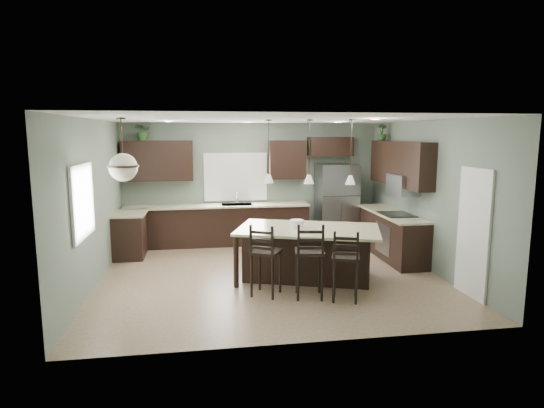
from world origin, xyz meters
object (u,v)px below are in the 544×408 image
at_px(refrigerator, 337,203).
at_px(bar_stool_right, 346,265).
at_px(serving_dish, 297,224).
at_px(kitchen_island, 308,254).
at_px(bar_stool_center, 309,260).
at_px(plant_back_left, 143,130).
at_px(bar_stool_left, 266,260).

distance_m(refrigerator, bar_stool_right, 3.87).
bearing_deg(serving_dish, kitchen_island, -18.63).
distance_m(kitchen_island, serving_dish, 0.57).
bearing_deg(serving_dish, bar_stool_right, -65.46).
bearing_deg(bar_stool_center, plant_back_left, 136.44).
distance_m(bar_stool_left, bar_stool_right, 1.24).
relative_size(bar_stool_center, plant_back_left, 2.72).
xyz_separation_m(refrigerator, bar_stool_center, (-1.51, -3.51, -0.32)).
distance_m(kitchen_island, plant_back_left, 4.73).
xyz_separation_m(kitchen_island, bar_stool_center, (-0.19, -0.87, 0.14)).
relative_size(serving_dish, bar_stool_right, 0.21).
bearing_deg(kitchen_island, bar_stool_left, -122.81).
xyz_separation_m(refrigerator, bar_stool_left, (-2.16, -3.31, -0.34)).
bearing_deg(serving_dish, plant_back_left, 135.43).
bearing_deg(plant_back_left, serving_dish, -44.57).
relative_size(bar_stool_right, plant_back_left, 2.53).
bearing_deg(plant_back_left, bar_stool_left, -58.11).
bearing_deg(bar_stool_left, bar_stool_center, 12.30).
distance_m(serving_dish, plant_back_left, 4.35).
bearing_deg(bar_stool_center, serving_dish, 99.18).
distance_m(kitchen_island, bar_stool_center, 0.90).
bearing_deg(bar_stool_left, serving_dish, 77.47).
height_order(serving_dish, bar_stool_right, bar_stool_right).
bearing_deg(bar_stool_left, refrigerator, 85.97).
relative_size(bar_stool_center, bar_stool_right, 1.07).
xyz_separation_m(serving_dish, plant_back_left, (-2.87, 2.83, 1.63)).
height_order(bar_stool_left, plant_back_left, plant_back_left).
bearing_deg(kitchen_island, serving_dish, -180.00).
distance_m(bar_stool_right, plant_back_left, 5.62).
relative_size(kitchen_island, bar_stool_left, 2.07).
xyz_separation_m(bar_stool_left, bar_stool_right, (1.18, -0.41, -0.02)).
distance_m(refrigerator, bar_stool_center, 3.83).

